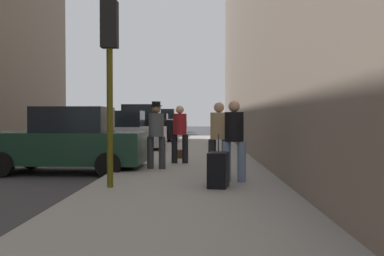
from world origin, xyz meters
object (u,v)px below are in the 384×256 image
at_px(parked_gray_coupe, 167,124).
at_px(pedestrian_in_jeans, 234,136).
at_px(parked_silver_sedan, 117,133).
at_px(traffic_light, 110,53).
at_px(pedestrian_in_red_jacket, 180,131).
at_px(rolling_suitcase, 218,170).
at_px(parked_red_hatchback, 152,126).
at_px(pedestrian_in_tan_coat, 219,135).
at_px(parked_white_van, 161,123).
at_px(pedestrian_with_beanie, 156,131).
at_px(parked_black_suv, 139,126).
at_px(parked_dark_green_sedan, 68,142).
at_px(fire_hydrant, 163,139).
at_px(duffel_bag, 181,154).

distance_m(parked_gray_coupe, pedestrian_in_jeans, 34.75).
bearing_deg(parked_silver_sedan, parked_gray_coupe, 90.00).
distance_m(traffic_light, pedestrian_in_red_jacket, 4.85).
xyz_separation_m(parked_gray_coupe, pedestrian_in_jeans, (4.32, -34.48, 0.26)).
distance_m(parked_silver_sedan, rolling_suitcase, 10.63).
bearing_deg(pedestrian_in_jeans, parked_gray_coupe, 97.14).
distance_m(parked_red_hatchback, pedestrian_in_tan_coat, 21.48).
xyz_separation_m(parked_white_van, pedestrian_in_red_jacket, (2.98, -24.88, 0.07)).
distance_m(traffic_light, pedestrian_with_beanie, 3.46).
relative_size(pedestrian_in_red_jacket, pedestrian_with_beanie, 0.96).
bearing_deg(parked_black_suv, parked_silver_sedan, -90.00).
distance_m(parked_white_van, pedestrian_in_red_jacket, 25.06).
height_order(parked_dark_green_sedan, pedestrian_with_beanie, pedestrian_with_beanie).
bearing_deg(rolling_suitcase, parked_silver_sedan, 111.88).
bearing_deg(pedestrian_in_tan_coat, pedestrian_in_jeans, -72.67).
bearing_deg(parked_white_van, pedestrian_with_beanie, -84.73).
xyz_separation_m(parked_white_van, pedestrian_with_beanie, (2.43, -26.31, 0.10)).
xyz_separation_m(parked_red_hatchback, rolling_suitcase, (3.96, -22.77, -0.36)).
distance_m(fire_hydrant, duffel_bag, 5.84).
height_order(pedestrian_in_jeans, pedestrian_in_red_jacket, same).
bearing_deg(fire_hydrant, pedestrian_in_tan_coat, -77.51).
xyz_separation_m(parked_black_suv, rolling_suitcase, (3.96, -16.23, -0.54)).
bearing_deg(rolling_suitcase, traffic_light, -178.94).
distance_m(parked_gray_coupe, duffel_bag, 29.39).
height_order(parked_dark_green_sedan, parked_white_van, parked_white_van).
height_order(rolling_suitcase, duffel_bag, rolling_suitcase).
distance_m(parked_dark_green_sedan, pedestrian_in_tan_coat, 4.33).
height_order(parked_gray_coupe, traffic_light, traffic_light).
bearing_deg(parked_silver_sedan, parked_dark_green_sedan, -90.00).
xyz_separation_m(pedestrian_with_beanie, pedestrian_in_tan_coat, (1.61, -1.29, -0.03)).
xyz_separation_m(parked_dark_green_sedan, parked_white_van, (-0.00, 26.04, 0.18)).
bearing_deg(traffic_light, pedestrian_in_jeans, 17.95).
bearing_deg(parked_white_van, pedestrian_in_tan_coat, -81.68).
relative_size(parked_gray_coupe, duffel_bag, 9.69).
bearing_deg(parked_dark_green_sedan, parked_white_van, 90.00).
bearing_deg(parked_black_suv, pedestrian_with_beanie, -79.63).
distance_m(parked_white_van, pedestrian_with_beanie, 26.42).
relative_size(traffic_light, pedestrian_with_beanie, 2.03).
distance_m(parked_silver_sedan, pedestrian_in_jeans, 10.07).
bearing_deg(pedestrian_in_red_jacket, duffel_bag, 92.00).
height_order(fire_hydrant, pedestrian_with_beanie, pedestrian_with_beanie).
xyz_separation_m(traffic_light, pedestrian_in_jeans, (2.46, 0.80, -1.65)).
distance_m(parked_gray_coupe, fire_hydrant, 23.58).
bearing_deg(parked_white_van, fire_hydrant, -84.13).
xyz_separation_m(parked_gray_coupe, duffel_bag, (2.92, -29.24, -0.56)).
relative_size(parked_red_hatchback, pedestrian_in_tan_coat, 2.46).
bearing_deg(fire_hydrant, parked_gray_coupe, 94.39).
bearing_deg(rolling_suitcase, pedestrian_with_beanie, 117.33).
height_order(parked_white_van, pedestrian_in_tan_coat, parked_white_van).
distance_m(parked_red_hatchback, pedestrian_in_red_jacket, 18.62).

